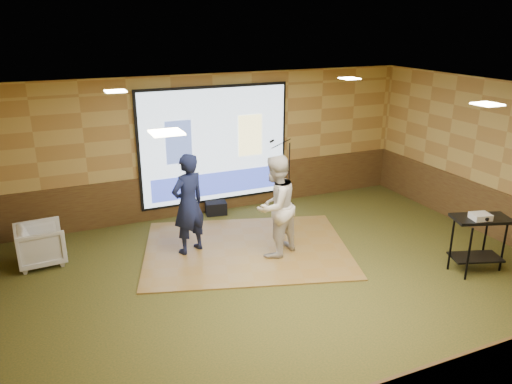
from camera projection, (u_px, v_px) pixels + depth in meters
name	position (u px, v px, depth m)	size (l,w,h in m)	color
ground	(287.00, 281.00, 8.16)	(9.00, 9.00, 0.00)	#2E3819
room_shell	(290.00, 157.00, 7.47)	(9.04, 7.04, 3.02)	tan
wainscot_back	(216.00, 190.00, 11.02)	(9.00, 0.04, 0.95)	#442716
wainscot_right	(493.00, 213.00, 9.70)	(0.04, 7.00, 0.95)	#442716
projector_screen	(215.00, 146.00, 10.65)	(3.32, 0.06, 2.52)	black
downlight_nw	(116.00, 91.00, 7.91)	(0.32, 0.32, 0.02)	#F6E8B8
downlight_ne	(350.00, 78.00, 9.57)	(0.32, 0.32, 0.02)	#F6E8B8
downlight_sw	(167.00, 133.00, 5.05)	(0.32, 0.32, 0.02)	#F6E8B8
downlight_se	(487.00, 104.00, 6.72)	(0.32, 0.32, 0.02)	#F6E8B8
dance_floor	(246.00, 249.00, 9.27)	(3.71, 2.83, 0.03)	olive
player_left	(188.00, 204.00, 8.85)	(0.67, 0.44, 1.84)	#141A3E
player_right	(275.00, 206.00, 8.75)	(0.89, 0.69, 1.83)	silver
av_table	(479.00, 233.00, 8.30)	(0.92, 0.48, 0.97)	black
projector	(481.00, 216.00, 8.10)	(0.30, 0.25, 0.10)	silver
mic_stand	(287.00, 185.00, 11.30)	(0.62, 0.25, 1.58)	black
banquet_chair	(41.00, 244.00, 8.64)	(0.76, 0.78, 0.71)	gray
duffel_bag	(216.00, 208.00, 10.90)	(0.45, 0.30, 0.28)	black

